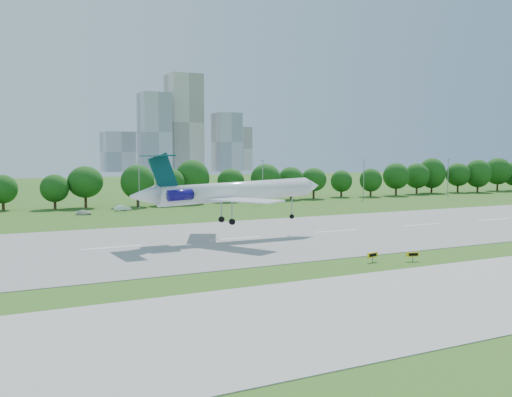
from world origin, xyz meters
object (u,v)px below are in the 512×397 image
Objects in this scene: airliner at (227,191)px; service_vehicle_b at (84,212)px; service_vehicle_a at (122,208)px; taxi_sign_left at (413,255)px.

service_vehicle_b is at bearing 103.62° from airliner.
service_vehicle_a reaches higher than service_vehicle_b.
taxi_sign_left is (13.60, -27.94, -6.96)m from airliner.
taxi_sign_left is at bearing -65.81° from airliner.
taxi_sign_left is at bearing 177.97° from service_vehicle_a.
service_vehicle_a is at bearing -41.98° from service_vehicle_b.
airliner is 8.31× the size of service_vehicle_a.
service_vehicle_b is (-10.26, -5.69, -0.08)m from service_vehicle_a.
airliner is at bearing 169.93° from service_vehicle_a.
airliner is 20.45× the size of taxi_sign_left.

